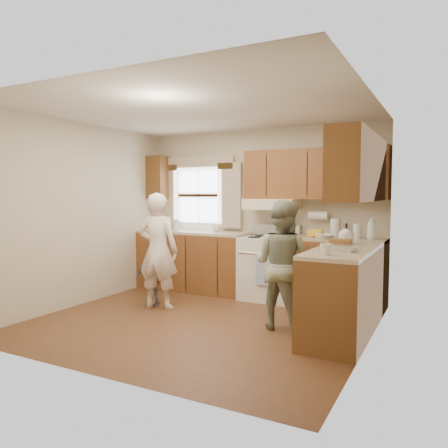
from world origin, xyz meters
The scene contains 6 objects.
room centered at (0.00, 0.00, 1.25)m, with size 3.80×3.80×3.80m.
kitchen_fixtures centered at (0.61, 1.08, 0.84)m, with size 3.80×2.25×2.15m.
stove centered at (0.30, 1.44, 0.47)m, with size 0.76×0.67×1.07m.
woman_left centered at (-0.83, 0.28, 0.77)m, with size 0.56×0.37×1.54m, color white.
woman_right centered at (0.93, 0.22, 0.73)m, with size 0.71×0.55×1.46m, color #2B482D.
child centered at (-0.95, 0.32, 0.39)m, with size 0.46×0.19×0.78m, color gray.
Camera 1 is at (2.61, -4.41, 1.53)m, focal length 35.00 mm.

